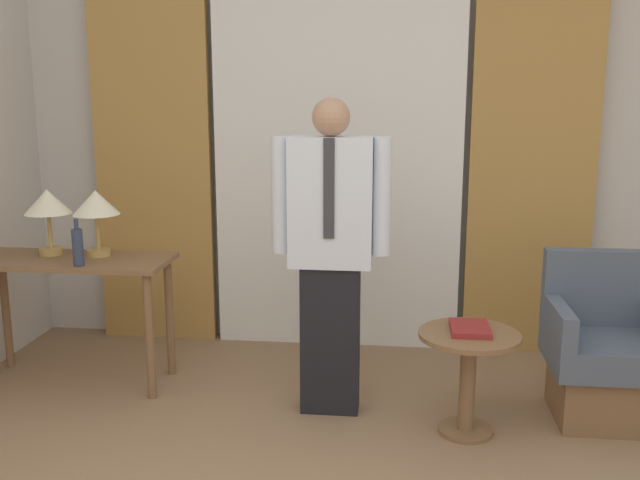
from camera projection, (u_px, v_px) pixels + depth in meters
The scene contains 12 objects.
wall_back at pixel (339, 149), 4.87m from camera, with size 10.00×0.06×2.70m.
curtain_sheer_center at pixel (337, 160), 4.76m from camera, with size 1.66×0.06×2.58m.
curtain_drape_left at pixel (153, 158), 4.89m from camera, with size 0.81×0.06×2.58m.
curtain_drape_right at pixel (533, 162), 4.62m from camera, with size 0.81×0.06×2.58m.
desk at pixel (71, 280), 4.22m from camera, with size 1.19×0.48×0.77m.
table_lamp_left at pixel (48, 205), 4.23m from camera, with size 0.28×0.28×0.39m.
table_lamp_right at pixel (96, 206), 4.20m from camera, with size 0.28×0.28×0.39m.
bottle_by_lamp at pixel (78, 246), 3.99m from camera, with size 0.06×0.06×0.27m.
person at pixel (331, 246), 3.79m from camera, with size 0.63×0.21×1.71m.
armchair at pixel (607, 357), 3.82m from camera, with size 0.63×0.57×0.88m.
side_table at pixel (468, 365), 3.63m from camera, with size 0.51×0.51×0.54m.
book at pixel (470, 328), 3.62m from camera, with size 0.20×0.25×0.03m.
Camera 1 is at (0.41, -1.71, 1.74)m, focal length 40.00 mm.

